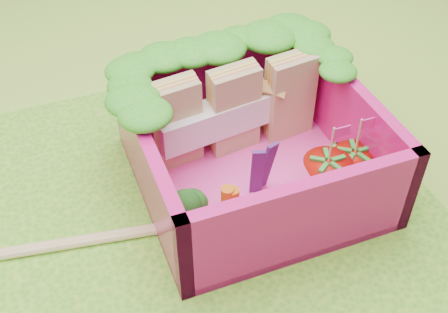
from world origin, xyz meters
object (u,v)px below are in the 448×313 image
strawberry_left (325,179)px  strawberry_right (352,167)px  bento_box (253,146)px  broccoli (184,208)px  sandwich_stack (235,109)px  chopsticks (37,248)px

strawberry_left → strawberry_right: size_ratio=1.08×
bento_box → broccoli: 0.58m
bento_box → broccoli: size_ratio=4.22×
bento_box → sandwich_stack: 0.30m
strawberry_left → chopsticks: (-1.57, 0.23, -0.17)m
sandwich_stack → chopsticks: (-1.27, -0.38, -0.30)m
sandwich_stack → bento_box: bearing=-91.3°
sandwich_stack → strawberry_right: bearing=-48.9°
sandwich_stack → strawberry_right: size_ratio=2.26×
strawberry_right → bento_box: bearing=151.8°
sandwich_stack → strawberry_left: sandwich_stack is taller
strawberry_left → chopsticks: 1.59m
sandwich_stack → chopsticks: sandwich_stack is taller
broccoli → strawberry_right: 1.01m
broccoli → chopsticks: 0.81m
sandwich_stack → strawberry_left: (0.29, -0.61, -0.13)m
broccoli → chopsticks: bearing=165.8°
bento_box → chopsticks: size_ratio=0.56×
broccoli → strawberry_right: (1.01, 0.01, -0.06)m
sandwich_stack → broccoli: sandwich_stack is taller
bento_box → chopsticks: bento_box is taller
strawberry_right → sandwich_stack: bearing=131.1°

